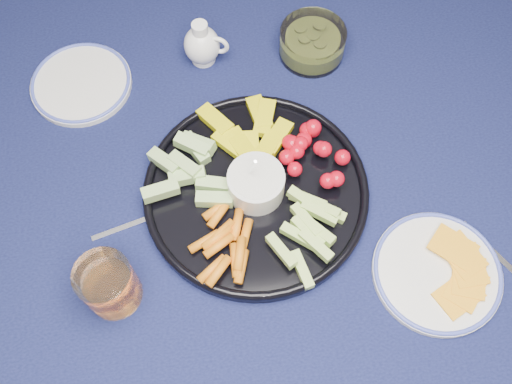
{
  "coord_description": "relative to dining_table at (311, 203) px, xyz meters",
  "views": [
    {
      "loc": [
        -0.15,
        -0.43,
        1.62
      ],
      "look_at": [
        -0.1,
        -0.01,
        0.76
      ],
      "focal_mm": 40.0,
      "sensor_mm": 36.0,
      "label": 1
    }
  ],
  "objects": [
    {
      "name": "crudite_platter",
      "position": [
        -0.11,
        -0.01,
        0.11
      ],
      "size": [
        0.38,
        0.38,
        0.12
      ],
      "color": "black",
      "rests_on": "dining_table"
    },
    {
      "name": "pickle_bowl",
      "position": [
        0.04,
        0.28,
        0.11
      ],
      "size": [
        0.12,
        0.12,
        0.06
      ],
      "color": "white",
      "rests_on": "dining_table"
    },
    {
      "name": "fork_left",
      "position": [
        -0.3,
        -0.04,
        0.09
      ],
      "size": [
        0.14,
        0.05,
        0.0
      ],
      "color": "white",
      "rests_on": "dining_table"
    },
    {
      "name": "creamer_pitcher",
      "position": [
        -0.17,
        0.29,
        0.13
      ],
      "size": [
        0.08,
        0.07,
        0.09
      ],
      "color": "white",
      "rests_on": "dining_table"
    },
    {
      "name": "cheese_plate",
      "position": [
        0.17,
        -0.18,
        0.1
      ],
      "size": [
        0.2,
        0.2,
        0.02
      ],
      "color": "white",
      "rests_on": "dining_table"
    },
    {
      "name": "dining_table",
      "position": [
        0.0,
        0.0,
        0.0
      ],
      "size": [
        1.67,
        1.07,
        0.75
      ],
      "color": "#50351A",
      "rests_on": "ground"
    },
    {
      "name": "side_plate_extra",
      "position": [
        -0.4,
        0.25,
        0.1
      ],
      "size": [
        0.19,
        0.19,
        0.02
      ],
      "color": "white",
      "rests_on": "dining_table"
    },
    {
      "name": "juice_tumbler",
      "position": [
        -0.34,
        -0.16,
        0.13
      ],
      "size": [
        0.08,
        0.08,
        0.1
      ],
      "color": "white",
      "rests_on": "dining_table"
    },
    {
      "name": "fork_right",
      "position": [
        0.28,
        -0.19,
        0.09
      ],
      "size": [
        0.1,
        0.15,
        0.0
      ],
      "color": "white",
      "rests_on": "dining_table"
    }
  ]
}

